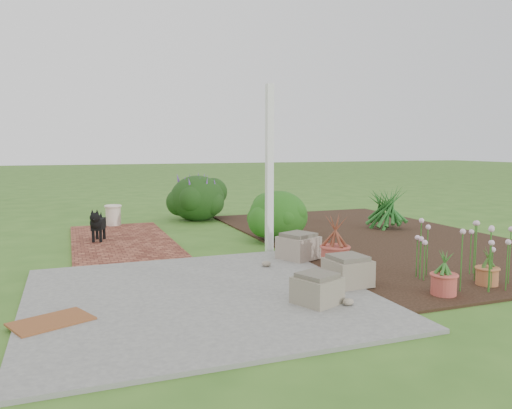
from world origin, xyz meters
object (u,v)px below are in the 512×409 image
object	(u,v)px
stone_trough_near	(317,290)
black_dog	(98,223)
cream_ceramic_urn	(113,215)
evergreen_shrub	(278,214)

from	to	relation	value
stone_trough_near	black_dog	world-z (taller)	black_dog
black_dog	cream_ceramic_urn	bearing A→B (deg)	92.22
black_dog	evergreen_shrub	distance (m)	2.99
black_dog	evergreen_shrub	world-z (taller)	evergreen_shrub
black_dog	cream_ceramic_urn	size ratio (longest dim) A/B	1.47
evergreen_shrub	cream_ceramic_urn	bearing A→B (deg)	135.27
stone_trough_near	evergreen_shrub	world-z (taller)	evergreen_shrub
stone_trough_near	black_dog	xyz separation A→B (m)	(-1.85, 4.19, 0.17)
black_dog	evergreen_shrub	xyz separation A→B (m)	(2.87, -0.82, 0.12)
cream_ceramic_urn	evergreen_shrub	distance (m)	3.51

